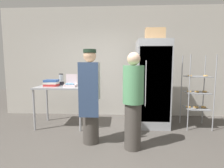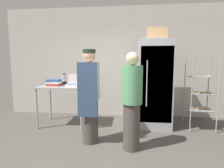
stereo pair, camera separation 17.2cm
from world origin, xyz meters
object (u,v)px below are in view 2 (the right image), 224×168
(binder_stack, at_px, (54,83))
(person_baker, at_px, (90,95))
(blender_pitcher, at_px, (64,80))
(person_customer, at_px, (132,101))
(cardboard_storage_box, at_px, (157,34))
(refrigerator, at_px, (154,84))
(donut_box, at_px, (72,84))
(baking_rack, at_px, (200,94))

(binder_stack, bearing_deg, person_baker, -39.24)
(blender_pitcher, xyz_separation_m, person_customer, (1.68, -1.31, -0.22))
(blender_pitcher, bearing_deg, cardboard_storage_box, -4.04)
(person_baker, bearing_deg, blender_pitcher, 129.32)
(refrigerator, relative_size, cardboard_storage_box, 4.64)
(person_baker, distance_m, person_customer, 0.78)
(cardboard_storage_box, bearing_deg, donut_box, -175.09)
(blender_pitcher, height_order, person_customer, person_customer)
(donut_box, bearing_deg, cardboard_storage_box, 4.91)
(binder_stack, relative_size, cardboard_storage_box, 0.74)
(person_customer, bearing_deg, cardboard_storage_box, 64.77)
(baking_rack, bearing_deg, donut_box, -177.14)
(donut_box, height_order, person_customer, person_customer)
(blender_pitcher, distance_m, cardboard_storage_box, 2.46)
(binder_stack, bearing_deg, blender_pitcher, 59.06)
(blender_pitcher, relative_size, person_customer, 0.17)
(baking_rack, relative_size, binder_stack, 5.25)
(cardboard_storage_box, bearing_deg, person_baker, -143.45)
(binder_stack, distance_m, person_baker, 1.38)
(baking_rack, bearing_deg, cardboard_storage_box, 178.85)
(binder_stack, relative_size, person_baker, 0.18)
(baking_rack, relative_size, donut_box, 5.91)
(person_baker, bearing_deg, cardboard_storage_box, 36.55)
(donut_box, distance_m, blender_pitcher, 0.46)
(donut_box, height_order, binder_stack, donut_box)
(baking_rack, xyz_separation_m, person_baker, (-2.28, -0.94, 0.09))
(blender_pitcher, distance_m, person_baker, 1.46)
(cardboard_storage_box, bearing_deg, blender_pitcher, 175.96)
(baking_rack, distance_m, donut_box, 2.88)
(binder_stack, bearing_deg, baking_rack, 1.25)
(refrigerator, relative_size, donut_box, 7.09)
(refrigerator, xyz_separation_m, donut_box, (-1.87, -0.20, -0.00))
(refrigerator, bearing_deg, donut_box, -173.83)
(person_baker, relative_size, person_customer, 1.04)
(person_baker, height_order, person_customer, person_baker)
(binder_stack, height_order, person_baker, person_baker)
(refrigerator, relative_size, baking_rack, 1.20)
(baking_rack, bearing_deg, binder_stack, -178.75)
(refrigerator, xyz_separation_m, blender_pitcher, (-2.19, 0.12, 0.07))
(refrigerator, bearing_deg, binder_stack, -176.78)
(person_customer, bearing_deg, refrigerator, 66.53)
(blender_pitcher, relative_size, person_baker, 0.16)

